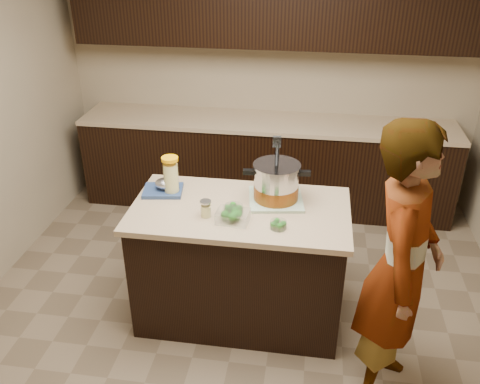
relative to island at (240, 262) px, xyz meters
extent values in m
plane|color=brown|center=(0.00, 0.00, -0.45)|extent=(4.00, 4.00, 0.00)
cube|color=tan|center=(0.00, 2.00, 0.90)|extent=(4.00, 0.04, 2.70)
cube|color=black|center=(0.00, 1.70, -0.02)|extent=(3.60, 0.60, 0.86)
cube|color=tan|center=(0.00, 1.70, 0.43)|extent=(3.60, 0.63, 0.04)
cube|color=black|center=(0.00, 1.82, 1.50)|extent=(3.60, 0.35, 0.75)
cube|color=black|center=(0.00, 0.00, -0.02)|extent=(1.40, 0.75, 0.86)
cube|color=tan|center=(0.00, 0.00, 0.43)|extent=(1.46, 0.81, 0.04)
cube|color=#639364|center=(0.23, 0.14, 0.46)|extent=(0.41, 0.41, 0.02)
cylinder|color=#B7B7BC|center=(0.23, 0.14, 0.59)|extent=(0.33, 0.33, 0.24)
cylinder|color=brown|center=(0.23, 0.14, 0.52)|extent=(0.33, 0.33, 0.10)
cylinder|color=#B7B7BC|center=(0.23, 0.14, 0.71)|extent=(0.35, 0.35, 0.02)
cube|color=black|center=(0.04, 0.12, 0.66)|extent=(0.08, 0.04, 0.03)
cube|color=black|center=(0.41, 0.16, 0.66)|extent=(0.08, 0.04, 0.03)
cylinder|color=black|center=(0.23, 0.11, 0.78)|extent=(0.04, 0.13, 0.29)
cylinder|color=#DBD585|center=(-0.50, 0.12, 0.56)|extent=(0.13, 0.13, 0.23)
cylinder|color=white|center=(-0.50, 0.12, 0.58)|extent=(0.14, 0.14, 0.26)
cylinder|color=#FFA905|center=(-0.50, 0.12, 0.72)|extent=(0.15, 0.15, 0.02)
cylinder|color=#DBD585|center=(-0.20, -0.14, 0.49)|extent=(0.07, 0.07, 0.08)
cylinder|color=white|center=(-0.20, -0.14, 0.50)|extent=(0.08, 0.08, 0.10)
cylinder|color=silver|center=(-0.20, -0.14, 0.56)|extent=(0.08, 0.08, 0.02)
cylinder|color=silver|center=(-0.03, -0.08, 0.48)|extent=(0.13, 0.13, 0.06)
cylinder|color=silver|center=(0.27, -0.21, 0.47)|extent=(0.11, 0.11, 0.05)
cube|color=silver|center=(-0.02, -0.18, 0.48)|extent=(0.22, 0.17, 0.07)
cube|color=navy|center=(-0.57, 0.14, 0.46)|extent=(0.30, 0.25, 0.03)
ellipsoid|color=silver|center=(-0.55, 0.14, 0.51)|extent=(0.14, 0.11, 0.08)
imported|color=gray|center=(0.98, -0.51, 0.43)|extent=(0.56, 0.72, 1.76)
camera|label=1|loc=(0.44, -2.90, 2.14)|focal=38.00mm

